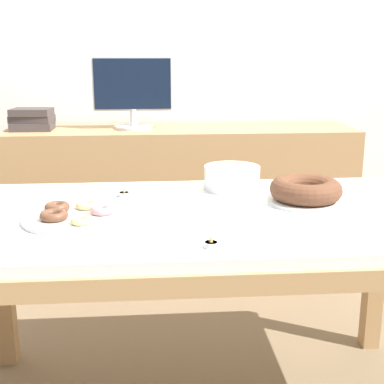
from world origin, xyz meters
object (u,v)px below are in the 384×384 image
(book_stack, at_px, (32,120))
(pastry_platter, at_px, (76,215))
(cake_chocolate_round, at_px, (306,191))
(tealight_centre, at_px, (211,244))
(plate_stack, at_px, (232,178))
(computer_monitor, at_px, (133,93))
(tealight_near_front, at_px, (124,194))

(book_stack, bearing_deg, pastry_platter, -73.12)
(cake_chocolate_round, xyz_separation_m, tealight_centre, (-0.37, -0.41, -0.03))
(plate_stack, bearing_deg, tealight_centre, -103.71)
(computer_monitor, xyz_separation_m, cake_chocolate_round, (0.62, -1.12, -0.26))
(cake_chocolate_round, height_order, tealight_near_front, cake_chocolate_round)
(cake_chocolate_round, bearing_deg, plate_stack, 137.11)
(book_stack, xyz_separation_m, cake_chocolate_round, (1.14, -1.12, -0.12))
(book_stack, relative_size, cake_chocolate_round, 0.86)
(plate_stack, relative_size, tealight_centre, 5.25)
(pastry_platter, bearing_deg, plate_stack, 31.78)
(computer_monitor, height_order, tealight_near_front, computer_monitor)
(plate_stack, bearing_deg, pastry_platter, -148.22)
(book_stack, xyz_separation_m, tealight_near_front, (0.52, -0.98, -0.15))
(cake_chocolate_round, bearing_deg, pastry_platter, -170.58)
(book_stack, height_order, tealight_near_front, book_stack)
(tealight_near_front, relative_size, tealight_centre, 1.00)
(pastry_platter, distance_m, tealight_centre, 0.48)
(book_stack, distance_m, pastry_platter, 1.31)
(book_stack, bearing_deg, tealight_near_front, -62.31)
(book_stack, xyz_separation_m, pastry_platter, (0.38, -1.25, -0.15))
(pastry_platter, bearing_deg, cake_chocolate_round, 9.42)
(computer_monitor, xyz_separation_m, plate_stack, (0.39, -0.91, -0.25))
(cake_chocolate_round, xyz_separation_m, plate_stack, (-0.22, 0.21, 0.00))
(computer_monitor, height_order, cake_chocolate_round, computer_monitor)
(plate_stack, xyz_separation_m, tealight_near_front, (-0.40, -0.07, -0.03))
(book_stack, relative_size, tealight_centre, 5.64)
(computer_monitor, distance_m, pastry_platter, 1.29)
(plate_stack, height_order, tealight_near_front, plate_stack)
(cake_chocolate_round, relative_size, pastry_platter, 0.77)
(book_stack, height_order, plate_stack, book_stack)
(pastry_platter, height_order, tealight_centre, pastry_platter)
(pastry_platter, bearing_deg, tealight_centre, -35.66)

